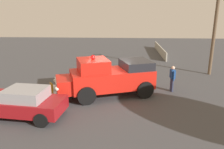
{
  "coord_description": "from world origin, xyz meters",
  "views": [
    {
      "loc": [
        -13.14,
        -0.89,
        5.04
      ],
      "look_at": [
        -0.21,
        -0.13,
        1.32
      ],
      "focal_mm": 35.73,
      "sensor_mm": 36.0,
      "label": 1
    }
  ],
  "objects_px": {
    "vintage_fire_truck": "(108,77)",
    "spectator_standing": "(172,77)",
    "classic_hot_rod": "(20,102)",
    "utility_pole": "(214,31)",
    "traffic_cone": "(126,75)",
    "lawn_chair_by_car": "(54,90)"
  },
  "relations": [
    {
      "from": "spectator_standing",
      "to": "traffic_cone",
      "type": "bearing_deg",
      "value": 49.69
    },
    {
      "from": "vintage_fire_truck",
      "to": "utility_pole",
      "type": "distance_m",
      "value": 9.78
    },
    {
      "from": "utility_pole",
      "to": "lawn_chair_by_car",
      "type": "bearing_deg",
      "value": 118.71
    },
    {
      "from": "classic_hot_rod",
      "to": "traffic_cone",
      "type": "xyz_separation_m",
      "value": [
        6.54,
        -5.21,
        -0.44
      ]
    },
    {
      "from": "lawn_chair_by_car",
      "to": "utility_pole",
      "type": "bearing_deg",
      "value": -61.29
    },
    {
      "from": "classic_hot_rod",
      "to": "utility_pole",
      "type": "relative_size",
      "value": 0.67
    },
    {
      "from": "spectator_standing",
      "to": "vintage_fire_truck",
      "type": "bearing_deg",
      "value": 103.77
    },
    {
      "from": "spectator_standing",
      "to": "utility_pole",
      "type": "xyz_separation_m",
      "value": [
        4.23,
        -3.9,
        2.55
      ]
    },
    {
      "from": "classic_hot_rod",
      "to": "traffic_cone",
      "type": "height_order",
      "value": "classic_hot_rod"
    },
    {
      "from": "lawn_chair_by_car",
      "to": "spectator_standing",
      "type": "xyz_separation_m",
      "value": [
        1.83,
        -7.16,
        0.37
      ]
    },
    {
      "from": "classic_hot_rod",
      "to": "spectator_standing",
      "type": "xyz_separation_m",
      "value": [
        4.07,
        -8.13,
        0.22
      ]
    },
    {
      "from": "lawn_chair_by_car",
      "to": "spectator_standing",
      "type": "bearing_deg",
      "value": -75.66
    },
    {
      "from": "lawn_chair_by_car",
      "to": "classic_hot_rod",
      "type": "bearing_deg",
      "value": 156.73
    },
    {
      "from": "spectator_standing",
      "to": "traffic_cone",
      "type": "distance_m",
      "value": 3.88
    },
    {
      "from": "vintage_fire_truck",
      "to": "classic_hot_rod",
      "type": "distance_m",
      "value": 5.13
    },
    {
      "from": "lawn_chair_by_car",
      "to": "vintage_fire_truck",
      "type": "bearing_deg",
      "value": -74.93
    },
    {
      "from": "utility_pole",
      "to": "traffic_cone",
      "type": "distance_m",
      "value": 7.73
    },
    {
      "from": "classic_hot_rod",
      "to": "traffic_cone",
      "type": "relative_size",
      "value": 7.14
    },
    {
      "from": "vintage_fire_truck",
      "to": "spectator_standing",
      "type": "height_order",
      "value": "vintage_fire_truck"
    },
    {
      "from": "vintage_fire_truck",
      "to": "lawn_chair_by_car",
      "type": "xyz_separation_m",
      "value": [
        -0.84,
        3.12,
        -0.61
      ]
    },
    {
      "from": "utility_pole",
      "to": "classic_hot_rod",
      "type": "bearing_deg",
      "value": 124.61
    },
    {
      "from": "spectator_standing",
      "to": "lawn_chair_by_car",
      "type": "bearing_deg",
      "value": 104.34
    }
  ]
}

